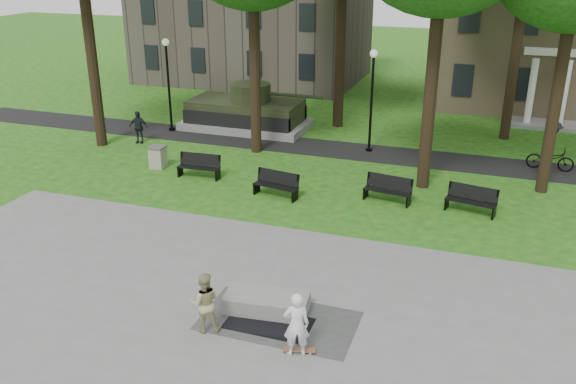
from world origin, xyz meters
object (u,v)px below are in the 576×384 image
skateboarder (296,325)px  trash_bin (158,157)px  friend_watching (204,302)px  park_bench_0 (199,165)px  cyclist (552,150)px  concrete_block (267,303)px

skateboarder → trash_bin: 14.41m
friend_watching → park_bench_0: (-5.12, 9.84, -0.29)m
skateboarder → cyclist: 17.00m
friend_watching → cyclist: size_ratio=0.75×
cyclist → trash_bin: (-16.12, -5.28, -0.39)m
skateboarder → trash_bin: bearing=-68.7°
trash_bin → park_bench_0: bearing=-11.8°
concrete_block → park_bench_0: park_bench_0 is taller
friend_watching → park_bench_0: size_ratio=0.88×
skateboarder → park_bench_0: size_ratio=0.91×
concrete_block → skateboarder: skateboarder is taller
concrete_block → friend_watching: (-1.13, -1.33, 0.57)m
concrete_block → friend_watching: friend_watching is taller
cyclist → park_bench_0: bearing=116.4°
concrete_block → skateboarder: (1.34, -1.54, 0.61)m
park_bench_0 → trash_bin: (-2.25, 0.47, -0.04)m
trash_bin → skateboarder: bearing=-46.9°
friend_watching → cyclist: cyclist is taller
skateboarder → friend_watching: bearing=-26.6°
skateboarder → friend_watching: skateboarder is taller
cyclist → trash_bin: cyclist is taller
friend_watching → trash_bin: (-7.37, 10.31, -0.33)m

